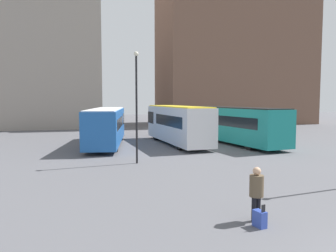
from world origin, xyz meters
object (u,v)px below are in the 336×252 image
at_px(bus_1, 177,123).
at_px(lamp_post_1, 137,99).
at_px(traveler, 256,189).
at_px(bus_0, 106,125).
at_px(bus_2, 232,123).
at_px(suitcase, 260,219).

bearing_deg(bus_1, lamp_post_1, 144.90).
relative_size(bus_1, traveler, 6.29).
distance_m(bus_0, lamp_post_1, 8.74).
bearing_deg(bus_0, bus_2, -87.27).
distance_m(bus_2, suitcase, 19.47).
xyz_separation_m(bus_1, traveler, (-2.67, -18.10, -0.76)).
bearing_deg(bus_1, traveler, 168.13).
distance_m(bus_0, traveler, 19.00).
height_order(bus_1, suitcase, bus_1).
bearing_deg(bus_2, bus_0, 75.04).
relative_size(bus_0, bus_2, 0.89).
height_order(bus_0, traveler, bus_0).
xyz_separation_m(suitcase, lamp_post_1, (-1.97, 10.80, 3.60)).
xyz_separation_m(bus_2, suitcase, (-7.67, -17.84, -1.49)).
bearing_deg(lamp_post_1, bus_2, 36.12).
distance_m(bus_0, suitcase, 19.50).
bearing_deg(lamp_post_1, bus_0, 98.24).
bearing_deg(bus_1, bus_2, -102.28).
bearing_deg(bus_1, suitcase, 167.88).
xyz_separation_m(traveler, suitcase, (-0.16, -0.49, -0.77)).
bearing_deg(bus_0, bus_1, -85.88).
bearing_deg(lamp_post_1, suitcase, -79.67).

